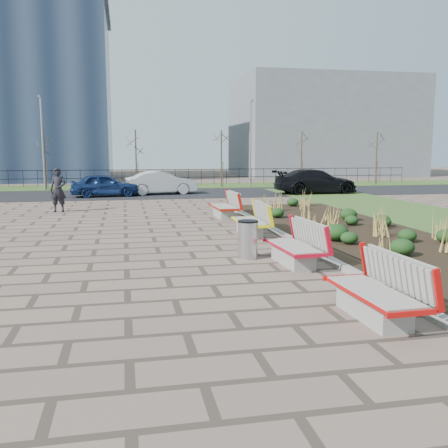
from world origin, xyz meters
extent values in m
plane|color=#735D4F|center=(0.00, 0.00, 0.00)|extent=(120.00, 120.00, 0.00)
cube|color=black|center=(6.25, 5.00, 0.05)|extent=(4.50, 18.00, 0.10)
cube|color=gray|center=(3.92, 5.00, 0.07)|extent=(0.16, 18.00, 0.15)
cube|color=#33511E|center=(0.00, 28.00, 0.02)|extent=(80.00, 5.00, 0.04)
cube|color=black|center=(0.00, 22.00, 0.01)|extent=(80.00, 7.00, 0.02)
cylinder|color=#B2B2B7|center=(2.12, 3.11, 0.47)|extent=(0.49, 0.49, 0.93)
imported|color=black|center=(-3.64, 13.79, 0.96)|extent=(0.77, 0.58, 1.91)
imported|color=navy|center=(-1.95, 20.64, 0.67)|extent=(3.99, 1.98, 1.31)
imported|color=#B2B4BA|center=(1.35, 21.49, 0.71)|extent=(4.35, 2.01, 1.38)
imported|color=black|center=(10.61, 20.06, 0.76)|extent=(5.17, 2.28, 1.48)
cube|color=slate|center=(20.00, 42.00, 5.00)|extent=(18.00, 12.00, 10.00)
camera|label=1|loc=(-0.83, -8.66, 2.68)|focal=40.00mm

